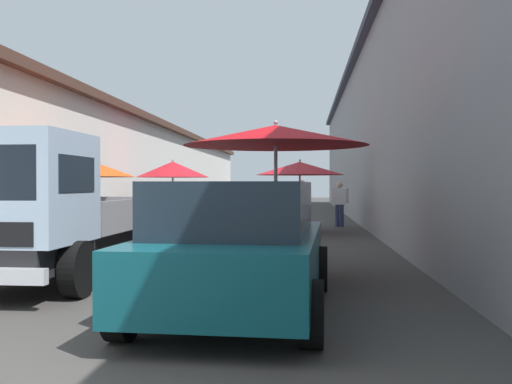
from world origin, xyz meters
name	(u,v)px	position (x,y,z in m)	size (l,w,h in m)	color
ground	(240,232)	(13.50, 0.00, 0.00)	(90.00, 90.00, 0.00)	#3D3A38
building_left_whitewash	(38,168)	(15.75, 7.33, 1.99)	(49.80, 7.50, 3.96)	silver
building_right_concrete	(472,132)	(15.75, -7.33, 3.11)	(49.80, 7.50, 6.21)	gray
fruit_stall_far_left	(174,177)	(14.11, 2.14, 1.64)	(2.27, 2.27, 2.21)	#9E9EA3
fruit_stall_far_right	(299,177)	(13.59, -1.74, 1.65)	(2.62, 2.62, 2.17)	#9E9EA3
fruit_stall_near_left	(73,175)	(8.14, 2.86, 1.62)	(2.50, 2.50, 2.12)	#9E9EA3
fruit_stall_mid_lane	(278,154)	(5.59, -1.49, 1.89)	(2.86, 2.86, 2.42)	#9E9EA3
hatchback_car	(239,246)	(3.07, -1.18, 0.74)	(3.99, 2.09, 1.45)	#0F4C56
delivery_truck	(37,212)	(4.38, 1.79, 1.04)	(4.95, 2.04, 2.08)	black
vendor_by_crates	(302,200)	(15.82, -1.82, 0.90)	(0.26, 0.63, 1.57)	navy
vendor_in_shade	(340,201)	(16.05, -3.08, 0.86)	(0.20, 0.61, 1.51)	navy
plastic_stool	(261,223)	(12.79, -0.69, 0.33)	(0.30, 0.30, 0.43)	red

